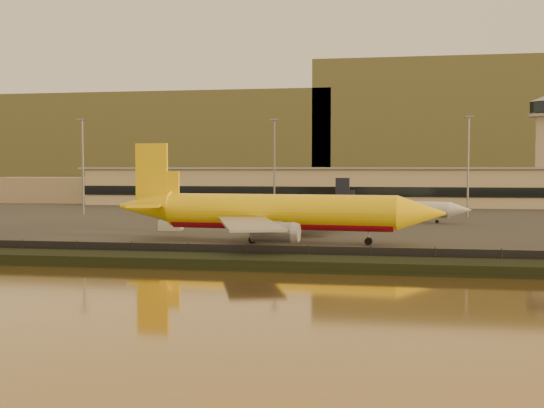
{
  "coord_description": "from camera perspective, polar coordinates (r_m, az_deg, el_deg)",
  "views": [
    {
      "loc": [
        20.13,
        -100.06,
        12.45
      ],
      "look_at": [
        0.97,
        12.0,
        6.49
      ],
      "focal_mm": 45.0,
      "sensor_mm": 36.0,
      "label": 1
    }
  ],
  "objects": [
    {
      "name": "tarmac",
      "position": [
        196.48,
        3.8,
        -0.61
      ],
      "size": [
        320.0,
        220.0,
        0.2
      ],
      "primitive_type": "cube",
      "color": "#2D2D2D",
      "rests_on": "ground"
    },
    {
      "name": "distant_hills",
      "position": [
        442.35,
        4.41,
        5.45
      ],
      "size": [
        470.0,
        160.0,
        70.0
      ],
      "color": "olive",
      "rests_on": "ground"
    },
    {
      "name": "apron_light_masts",
      "position": [
        175.16,
        8.04,
        4.04
      ],
      "size": [
        152.2,
        12.2,
        25.4
      ],
      "color": "slate",
      "rests_on": "tarmac"
    },
    {
      "name": "white_narrowbody_jet",
      "position": [
        159.79,
        10.33,
        -0.37
      ],
      "size": [
        33.3,
        31.44,
        9.97
      ],
      "rotation": [
        0.0,
        0.0,
        -0.38
      ],
      "color": "silver",
      "rests_on": "tarmac"
    },
    {
      "name": "gse_vehicle_white",
      "position": [
        135.36,
        -8.46,
        -1.78
      ],
      "size": [
        4.74,
        2.43,
        2.07
      ],
      "primitive_type": "cube",
      "rotation": [
        0.0,
        0.0,
        -0.08
      ],
      "color": "silver",
      "rests_on": "tarmac"
    },
    {
      "name": "dhl_cargo_jet",
      "position": [
        112.51,
        0.17,
        -0.72
      ],
      "size": [
        55.44,
        54.14,
        16.55
      ],
      "rotation": [
        0.0,
        0.0,
        -0.08
      ],
      "color": "yellow",
      "rests_on": "tarmac"
    },
    {
      "name": "terminal_building",
      "position": [
        228.33,
        0.97,
        1.44
      ],
      "size": [
        202.0,
        25.0,
        12.6
      ],
      "color": "tan",
      "rests_on": "tarmac"
    },
    {
      "name": "perimeter_fence",
      "position": [
        90.04,
        -3.3,
        -4.12
      ],
      "size": [
        300.0,
        0.05,
        2.2
      ],
      "primitive_type": "cube",
      "color": "black",
      "rests_on": "tarmac"
    },
    {
      "name": "gse_vehicle_yellow",
      "position": [
        127.07,
        0.65,
        -2.1
      ],
      "size": [
        4.62,
        3.43,
        1.9
      ],
      "primitive_type": "cube",
      "rotation": [
        0.0,
        0.0,
        -0.41
      ],
      "color": "yellow",
      "rests_on": "tarmac"
    },
    {
      "name": "ground",
      "position": [
        102.82,
        -1.67,
        -3.95
      ],
      "size": [
        900.0,
        900.0,
        0.0
      ],
      "primitive_type": "plane",
      "color": "black",
      "rests_on": "ground"
    },
    {
      "name": "embankment",
      "position": [
        86.26,
        -3.9,
        -4.83
      ],
      "size": [
        320.0,
        7.0,
        1.4
      ],
      "primitive_type": "cube",
      "color": "black",
      "rests_on": "ground"
    }
  ]
}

